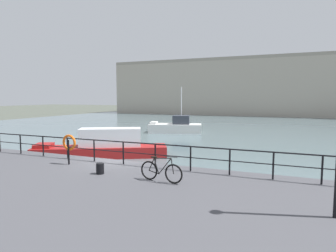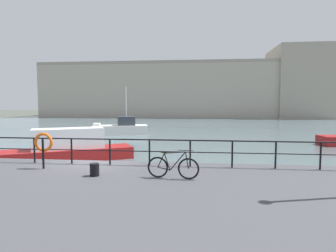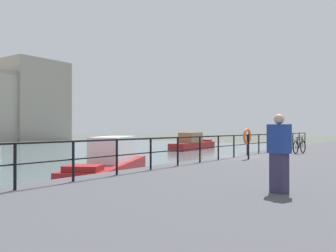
% 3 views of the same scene
% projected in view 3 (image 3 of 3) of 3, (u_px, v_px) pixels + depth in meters
% --- Properties ---
extents(ground_plane, '(240.00, 240.00, 0.00)m').
position_uv_depth(ground_plane, '(226.00, 176.00, 18.39)').
color(ground_plane, '#4C5147').
extents(moored_harbor_tender, '(9.23, 3.00, 1.98)m').
position_uv_depth(moored_harbor_tender, '(193.00, 143.00, 41.75)').
color(moored_harbor_tender, maroon).
rests_on(moored_harbor_tender, water_basin).
extents(moored_cabin_cruiser, '(8.88, 6.04, 1.99)m').
position_uv_depth(moored_cabin_cruiser, '(111.00, 162.00, 17.84)').
color(moored_cabin_cruiser, maroon).
rests_on(moored_cabin_cruiser, water_basin).
extents(quay_railing, '(26.39, 0.07, 1.08)m').
position_uv_depth(quay_railing, '(234.00, 142.00, 17.45)').
color(quay_railing, black).
rests_on(quay_railing, quay_promenade).
extents(parked_bicycle, '(1.77, 0.26, 0.98)m').
position_uv_depth(parked_bicycle, '(299.00, 147.00, 19.97)').
color(parked_bicycle, black).
rests_on(parked_bicycle, quay_promenade).
extents(mooring_bollard, '(0.32, 0.32, 0.44)m').
position_uv_depth(mooring_bollard, '(283.00, 152.00, 17.75)').
color(mooring_bollard, black).
rests_on(mooring_bollard, quay_promenade).
extents(life_ring_stand, '(0.75, 0.16, 1.40)m').
position_uv_depth(life_ring_stand, '(247.00, 138.00, 16.34)').
color(life_ring_stand, black).
rests_on(life_ring_stand, quay_promenade).
extents(standing_person, '(0.41, 0.51, 1.69)m').
position_uv_depth(standing_person, '(279.00, 153.00, 7.69)').
color(standing_person, '#332D4C').
rests_on(standing_person, quay_promenade).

